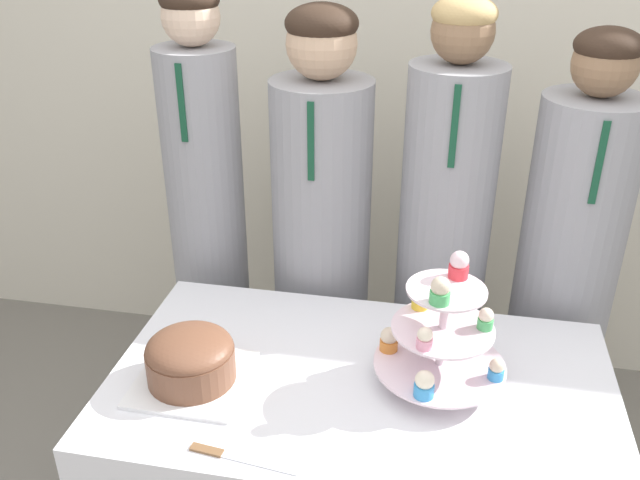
# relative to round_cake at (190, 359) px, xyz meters

# --- Properties ---
(wall_back) EXTENTS (9.00, 0.06, 2.70)m
(wall_back) POSITION_rel_round_cake_xyz_m (0.40, 1.34, 0.52)
(wall_back) COLOR beige
(wall_back) RESTS_ON ground_plane
(round_cake) EXTENTS (0.26, 0.26, 0.13)m
(round_cake) POSITION_rel_round_cake_xyz_m (0.00, 0.00, 0.00)
(round_cake) COLOR white
(round_cake) RESTS_ON table
(cake_knife) EXTENTS (0.24, 0.05, 0.01)m
(cake_knife) POSITION_rel_round_cake_xyz_m (0.15, -0.22, -0.06)
(cake_knife) COLOR silver
(cake_knife) RESTS_ON table
(cupcake_stand) EXTENTS (0.31, 0.31, 0.33)m
(cupcake_stand) POSITION_rel_round_cake_xyz_m (0.58, 0.11, 0.07)
(cupcake_stand) COLOR silver
(cupcake_stand) RESTS_ON table
(student_0) EXTENTS (0.24, 0.25, 1.60)m
(student_0) POSITION_rel_round_cake_xyz_m (-0.18, 0.64, -0.05)
(student_0) COLOR #939399
(student_0) RESTS_ON ground_plane
(student_1) EXTENTS (0.30, 0.31, 1.55)m
(student_1) POSITION_rel_round_cake_xyz_m (0.19, 0.64, -0.09)
(student_1) COLOR #939399
(student_1) RESTS_ON ground_plane
(student_2) EXTENTS (0.27, 0.28, 1.58)m
(student_2) POSITION_rel_round_cake_xyz_m (0.57, 0.64, -0.07)
(student_2) COLOR #939399
(student_2) RESTS_ON ground_plane
(student_3) EXTENTS (0.29, 0.29, 1.51)m
(student_3) POSITION_rel_round_cake_xyz_m (0.93, 0.64, -0.11)
(student_3) COLOR #939399
(student_3) RESTS_ON ground_plane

